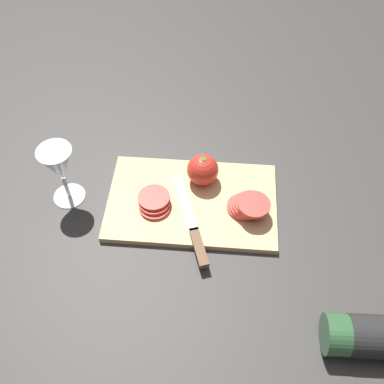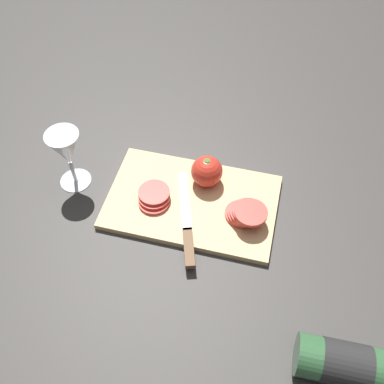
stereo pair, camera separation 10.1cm
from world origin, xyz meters
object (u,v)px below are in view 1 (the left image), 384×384
Objects in this scene: whole_tomato at (203,170)px; tomato_slice_stack_far at (154,202)px; wine_glass at (59,167)px; tomato_slice_stack_near at (248,205)px; knife at (196,237)px.

whole_tomato is 0.89× the size of tomato_slice_stack_far.
whole_tomato is at bearing 11.22° from wine_glass.
tomato_slice_stack_near is (0.11, -0.08, -0.02)m from whole_tomato.
tomato_slice_stack_near is at bearing -2.69° from wine_glass.
whole_tomato is 0.30× the size of knife.
wine_glass is at bearing -168.78° from whole_tomato.
whole_tomato is 0.79× the size of tomato_slice_stack_near.
tomato_slice_stack_near is 1.12× the size of tomato_slice_stack_far.
whole_tomato reaches higher than tomato_slice_stack_near.
knife is at bearing -143.66° from tomato_slice_stack_near.
wine_glass is 1.66× the size of tomato_slice_stack_near.
wine_glass is 2.09× the size of whole_tomato.
wine_glass reaches higher than tomato_slice_stack_far.
tomato_slice_stack_near is at bearing 0.64° from tomato_slice_stack_far.
whole_tomato is (0.31, 0.06, -0.05)m from wine_glass.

